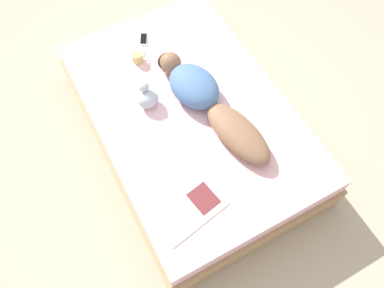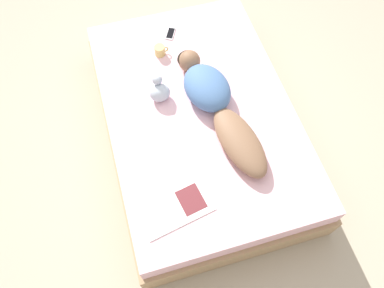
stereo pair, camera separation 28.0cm
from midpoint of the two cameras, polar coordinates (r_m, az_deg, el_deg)
name	(u,v)px [view 2 (the right image)]	position (r m, az deg, el deg)	size (l,w,h in m)	color
ground_plane	(198,137)	(3.44, 3.24, 0.89)	(12.00, 12.00, 0.00)	#B7A88E
bed	(198,124)	(3.23, 3.45, 2.91)	(1.53, 2.32, 0.48)	tan
person	(216,103)	(2.95, 6.45, 5.93)	(0.50, 1.31, 0.21)	brown
open_magazine	(176,207)	(2.65, 0.52, -9.88)	(0.55, 0.37, 0.01)	white
coffee_mug	(160,50)	(3.34, -2.46, 13.88)	(0.12, 0.09, 0.09)	tan
cell_phone	(171,33)	(3.53, -0.94, 16.32)	(0.13, 0.16, 0.01)	silver
plush_toy	(159,91)	(3.02, -2.34, 7.85)	(0.17, 0.17, 0.21)	#B2BCCC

